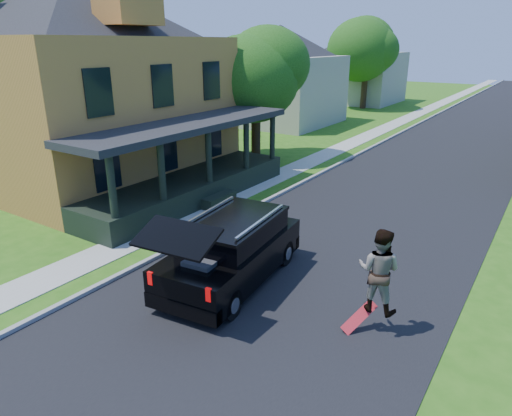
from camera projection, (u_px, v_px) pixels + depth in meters
The scene contains 13 objects.
ground at pixel (242, 325), 10.27m from camera, with size 140.00×140.00×0.00m, color #2B6113.
street at pixel (446, 154), 25.90m from camera, with size 8.00×120.00×0.02m, color black.
curb at pixel (377, 146), 28.01m from camera, with size 0.15×120.00×0.12m, color gray.
sidewalk at pixel (353, 143), 28.82m from camera, with size 1.30×120.00×0.03m, color gray.
front_walk at pixel (145, 188), 19.91m from camera, with size 6.50×1.20×0.03m, color gray.
main_house at pixel (82, 68), 19.94m from camera, with size 15.56×15.56×10.10m.
neighbor_house_mid at pixel (280, 67), 34.62m from camera, with size 12.78×12.78×8.30m.
neighbor_house_far at pixel (359, 60), 47.12m from camera, with size 12.78×12.78×8.30m.
black_suv at pixel (231, 250), 11.86m from camera, with size 2.45×5.22×2.35m.
skateboarder at pixel (379, 270), 9.64m from camera, with size 0.95×0.76×1.89m.
skateboard at pixel (359, 318), 9.99m from camera, with size 0.60×0.68×0.68m.
tree_left_mid at pixel (256, 66), 23.84m from camera, with size 4.88×4.79×7.32m.
tree_left_far at pixel (367, 44), 41.77m from camera, with size 6.32×6.15×9.02m.
Camera 1 is at (5.11, -7.10, 6.00)m, focal length 32.00 mm.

